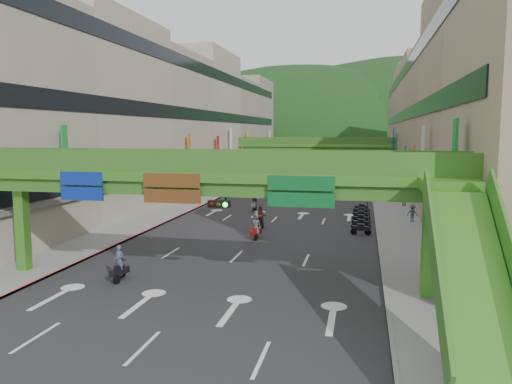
% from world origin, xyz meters
% --- Properties ---
extents(ground, '(320.00, 320.00, 0.00)m').
position_xyz_m(ground, '(0.00, 0.00, 0.00)').
color(ground, black).
rests_on(ground, ground).
extents(road_slab, '(18.00, 140.00, 0.02)m').
position_xyz_m(road_slab, '(0.00, 50.00, 0.01)').
color(road_slab, '#28282B').
rests_on(road_slab, ground).
extents(sidewalk_left, '(4.00, 140.00, 0.15)m').
position_xyz_m(sidewalk_left, '(-11.00, 50.00, 0.07)').
color(sidewalk_left, gray).
rests_on(sidewalk_left, ground).
extents(sidewalk_right, '(4.00, 140.00, 0.15)m').
position_xyz_m(sidewalk_right, '(11.00, 50.00, 0.07)').
color(sidewalk_right, gray).
rests_on(sidewalk_right, ground).
extents(curb_left, '(0.20, 140.00, 0.18)m').
position_xyz_m(curb_left, '(-9.10, 50.00, 0.09)').
color(curb_left, '#CC5959').
rests_on(curb_left, ground).
extents(curb_right, '(0.20, 140.00, 0.18)m').
position_xyz_m(curb_right, '(9.10, 50.00, 0.09)').
color(curb_right, gray).
rests_on(curb_right, ground).
extents(building_row_left, '(12.80, 95.00, 19.00)m').
position_xyz_m(building_row_left, '(-18.93, 50.00, 9.46)').
color(building_row_left, '#9E937F').
rests_on(building_row_left, ground).
extents(building_row_right, '(12.80, 95.00, 19.00)m').
position_xyz_m(building_row_right, '(18.93, 50.00, 9.46)').
color(building_row_right, gray).
rests_on(building_row_right, ground).
extents(overpass_near, '(28.00, 12.27, 7.10)m').
position_xyz_m(overpass_near, '(0.93, 5.38, 5.21)').
color(overpass_near, '#4C9E2D').
rests_on(overpass_near, ground).
extents(overpass_far, '(28.00, 2.20, 7.10)m').
position_xyz_m(overpass_far, '(0.00, 65.00, 5.40)').
color(overpass_far, '#4C9E2D').
rests_on(overpass_far, ground).
extents(hill_left, '(168.00, 140.00, 112.00)m').
position_xyz_m(hill_left, '(-15.00, 160.00, 0.00)').
color(hill_left, '#1C4419').
rests_on(hill_left, ground).
extents(hill_right, '(208.00, 176.00, 128.00)m').
position_xyz_m(hill_right, '(25.00, 180.00, 0.00)').
color(hill_right, '#1C4419').
rests_on(hill_right, ground).
extents(bunting_string, '(26.00, 0.36, 0.47)m').
position_xyz_m(bunting_string, '(0.00, 30.00, 5.96)').
color(bunting_string, black).
rests_on(bunting_string, ground).
extents(scooter_rider_near, '(0.73, 1.58, 1.99)m').
position_xyz_m(scooter_rider_near, '(-4.85, 5.53, 0.92)').
color(scooter_rider_near, black).
rests_on(scooter_rider_near, ground).
extents(scooter_rider_mid, '(0.83, 1.60, 1.93)m').
position_xyz_m(scooter_rider_mid, '(-0.34, 21.44, 0.98)').
color(scooter_rider_mid, black).
rests_on(scooter_rider_mid, ground).
extents(scooter_rider_left, '(1.13, 1.60, 2.21)m').
position_xyz_m(scooter_rider_left, '(-2.86, 30.58, 1.12)').
color(scooter_rider_left, gray).
rests_on(scooter_rider_left, ground).
extents(scooter_rider_far, '(0.88, 1.58, 1.95)m').
position_xyz_m(scooter_rider_far, '(0.12, 17.40, 0.98)').
color(scooter_rider_far, maroon).
rests_on(scooter_rider_far, ground).
extents(parked_scooter_row, '(1.60, 11.61, 1.08)m').
position_xyz_m(parked_scooter_row, '(7.80, 26.10, 0.52)').
color(parked_scooter_row, black).
rests_on(parked_scooter_row, ground).
extents(car_silver, '(1.81, 4.07, 1.30)m').
position_xyz_m(car_silver, '(-4.72, 48.05, 0.65)').
color(car_silver, '#A2A3A9').
rests_on(car_silver, ground).
extents(car_yellow, '(1.96, 3.78, 1.23)m').
position_xyz_m(car_yellow, '(0.01, 58.93, 0.61)').
color(car_yellow, yellow).
rests_on(car_yellow, ground).
extents(pedestrian_red, '(1.08, 0.99, 1.79)m').
position_xyz_m(pedestrian_red, '(11.33, 8.00, 0.90)').
color(pedestrian_red, '#BA2009').
rests_on(pedestrian_red, ground).
extents(pedestrian_dark, '(0.98, 0.70, 1.55)m').
position_xyz_m(pedestrian_dark, '(12.20, 36.26, 0.77)').
color(pedestrian_dark, black).
rests_on(pedestrian_dark, ground).
extents(pedestrian_blue, '(0.82, 0.69, 1.50)m').
position_xyz_m(pedestrian_blue, '(12.20, 26.71, 0.75)').
color(pedestrian_blue, '#293951').
rests_on(pedestrian_blue, ground).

